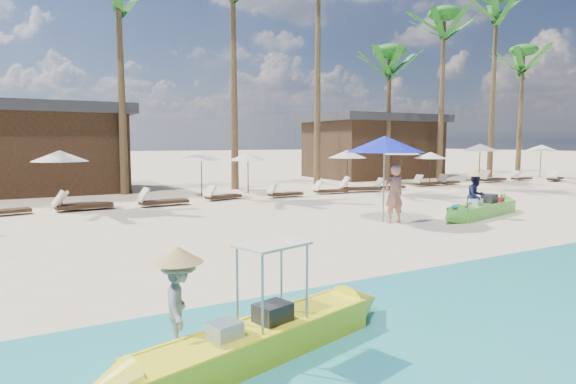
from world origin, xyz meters
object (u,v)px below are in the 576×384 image
tourist (394,194)px  blue_umbrella (385,144)px  green_canoe (483,209)px  yellow_canoe (260,340)px

tourist → blue_umbrella: bearing=-51.6°
green_canoe → tourist: (-3.47, 0.46, 0.65)m
green_canoe → tourist: size_ratio=3.10×
tourist → blue_umbrella: blue_umbrella is taller
yellow_canoe → tourist: size_ratio=2.80×
green_canoe → tourist: bearing=158.3°
green_canoe → blue_umbrella: 4.30m
yellow_canoe → tourist: tourist is taller
green_canoe → yellow_canoe: yellow_canoe is taller
blue_umbrella → green_canoe: bearing=-11.5°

